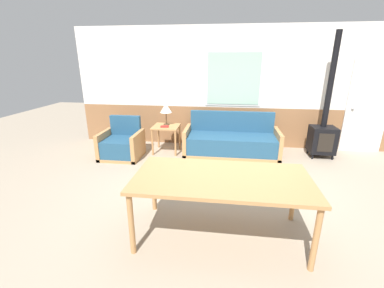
{
  "coord_description": "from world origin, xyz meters",
  "views": [
    {
      "loc": [
        -0.07,
        -3.39,
        2.01
      ],
      "look_at": [
        -0.65,
        0.9,
        0.56
      ],
      "focal_mm": 24.0,
      "sensor_mm": 36.0,
      "label": 1
    }
  ],
  "objects_px": {
    "couch": "(231,142)",
    "armchair": "(122,145)",
    "dining_table": "(222,182)",
    "wood_stove": "(323,130)",
    "side_table": "(166,130)",
    "table_lamp": "(166,108)"
  },
  "relations": [
    {
      "from": "armchair",
      "to": "side_table",
      "type": "xyz_separation_m",
      "value": [
        0.86,
        0.45,
        0.24
      ]
    },
    {
      "from": "armchair",
      "to": "wood_stove",
      "type": "relative_size",
      "value": 0.33
    },
    {
      "from": "couch",
      "to": "table_lamp",
      "type": "relative_size",
      "value": 4.24
    },
    {
      "from": "couch",
      "to": "armchair",
      "type": "xyz_separation_m",
      "value": [
        -2.29,
        -0.52,
        -0.0
      ]
    },
    {
      "from": "table_lamp",
      "to": "dining_table",
      "type": "distance_m",
      "value": 3.13
    },
    {
      "from": "armchair",
      "to": "dining_table",
      "type": "height_order",
      "value": "armchair"
    },
    {
      "from": "table_lamp",
      "to": "dining_table",
      "type": "relative_size",
      "value": 0.24
    },
    {
      "from": "couch",
      "to": "wood_stove",
      "type": "relative_size",
      "value": 0.8
    },
    {
      "from": "couch",
      "to": "armchair",
      "type": "distance_m",
      "value": 2.35
    },
    {
      "from": "couch",
      "to": "side_table",
      "type": "xyz_separation_m",
      "value": [
        -1.43,
        -0.07,
        0.24
      ]
    },
    {
      "from": "dining_table",
      "to": "armchair",
      "type": "bearing_deg",
      "value": 133.08
    },
    {
      "from": "dining_table",
      "to": "table_lamp",
      "type": "bearing_deg",
      "value": 114.46
    },
    {
      "from": "side_table",
      "to": "wood_stove",
      "type": "bearing_deg",
      "value": 2.6
    },
    {
      "from": "wood_stove",
      "to": "table_lamp",
      "type": "bearing_deg",
      "value": -179.11
    },
    {
      "from": "couch",
      "to": "dining_table",
      "type": "bearing_deg",
      "value": -93.15
    },
    {
      "from": "side_table",
      "to": "wood_stove",
      "type": "relative_size",
      "value": 0.24
    },
    {
      "from": "couch",
      "to": "armchair",
      "type": "bearing_deg",
      "value": -167.25
    },
    {
      "from": "armchair",
      "to": "couch",
      "type": "bearing_deg",
      "value": 4.71
    },
    {
      "from": "couch",
      "to": "side_table",
      "type": "height_order",
      "value": "couch"
    },
    {
      "from": "dining_table",
      "to": "wood_stove",
      "type": "xyz_separation_m",
      "value": [
        2.05,
        2.89,
        -0.12
      ]
    },
    {
      "from": "dining_table",
      "to": "side_table",
      "type": "bearing_deg",
      "value": 114.99
    },
    {
      "from": "dining_table",
      "to": "wood_stove",
      "type": "bearing_deg",
      "value": 54.6
    }
  ]
}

